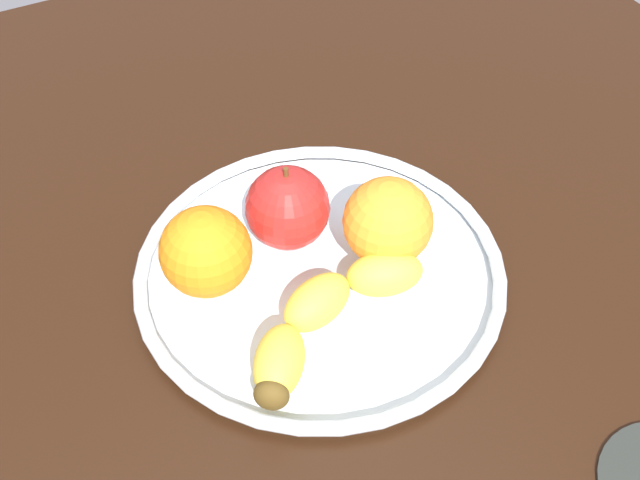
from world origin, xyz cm
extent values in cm
cube|color=black|center=(0.00, 0.00, -2.00)|extent=(117.58, 117.58, 4.00)
cylinder|color=silver|center=(0.00, 0.00, 0.30)|extent=(30.96, 30.96, 0.60)
torus|color=silver|center=(0.00, 0.00, 1.20)|extent=(32.25, 32.25, 1.20)
ellipsoid|color=yellow|center=(-3.39, 4.93, 3.70)|extent=(7.28, 5.56, 3.79)
ellipsoid|color=yellow|center=(2.89, 4.93, 3.70)|extent=(7.29, 5.57, 3.79)
ellipsoid|color=yellow|center=(8.01, 8.55, 3.70)|extent=(6.91, 7.42, 3.79)
ellipsoid|color=brown|center=(9.76, 10.86, 3.70)|extent=(3.32, 3.20, 2.65)
sphere|color=red|center=(0.97, -4.09, 5.48)|extent=(7.37, 7.37, 7.37)
cylinder|color=#593819|center=(0.97, -4.09, 9.37)|extent=(0.44, 0.44, 1.20)
sphere|color=orange|center=(-5.64, 1.53, 5.64)|extent=(7.69, 7.69, 7.69)
sphere|color=orange|center=(9.12, -2.55, 5.61)|extent=(7.61, 7.61, 7.61)
camera|label=1|loc=(20.19, 37.80, 50.76)|focal=42.30mm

